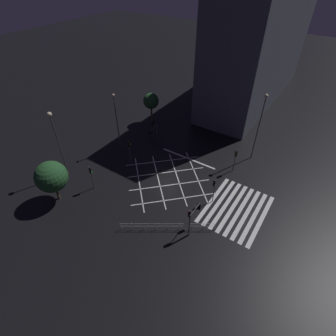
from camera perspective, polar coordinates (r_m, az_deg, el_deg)
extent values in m
plane|color=black|center=(36.88, 0.00, -2.30)|extent=(200.00, 200.00, 0.00)
cube|color=silver|center=(34.57, 9.80, -6.61)|extent=(9.16, 0.50, 0.01)
cube|color=silver|center=(34.36, 11.15, -7.19)|extent=(9.16, 0.50, 0.01)
cube|color=silver|center=(34.18, 12.52, -7.77)|extent=(9.16, 0.50, 0.01)
cube|color=silver|center=(34.02, 13.91, -8.35)|extent=(9.16, 0.50, 0.01)
cube|color=silver|center=(33.89, 15.31, -8.93)|extent=(9.16, 0.50, 0.01)
cube|color=silver|center=(33.78, 16.72, -9.51)|extent=(9.16, 0.50, 0.01)
cube|color=silver|center=(33.69, 18.15, -10.08)|extent=(9.16, 0.50, 0.01)
cube|color=silver|center=(33.63, 19.59, -10.66)|extent=(9.16, 0.50, 0.01)
cube|color=silver|center=(37.68, 6.08, -1.49)|extent=(8.01, 8.01, 0.01)
cube|color=silver|center=(34.03, 1.34, -6.80)|extent=(8.01, 8.01, 0.01)
cube|color=silver|center=(37.10, 2.06, -2.03)|extent=(8.01, 8.01, 0.01)
cube|color=silver|center=(35.90, 0.42, -3.72)|extent=(8.01, 8.01, 0.01)
cube|color=silver|center=(36.71, -2.08, -2.57)|extent=(8.01, 8.01, 0.01)
cube|color=silver|center=(37.88, -0.40, -0.96)|extent=(8.01, 8.01, 0.01)
cube|color=silver|center=(36.52, -6.29, -3.11)|extent=(8.01, 8.01, 0.01)
cube|color=silver|center=(39.95, -1.13, 1.53)|extent=(8.01, 8.01, 0.01)
cube|color=silver|center=(40.57, 4.40, 2.09)|extent=(0.30, 9.16, 0.01)
cube|color=#4C515B|center=(58.72, 20.08, 25.74)|extent=(35.17, 10.00, 25.21)
cube|color=black|center=(77.45, 18.35, 20.80)|extent=(1.40, 0.06, 1.80)
cube|color=beige|center=(74.23, 17.40, 20.21)|extent=(1.40, 0.06, 1.80)
cube|color=black|center=(71.04, 16.38, 19.56)|extent=(1.40, 0.06, 1.80)
cube|color=beige|center=(67.88, 15.27, 18.84)|extent=(1.40, 0.06, 1.80)
cube|color=black|center=(64.75, 14.06, 18.04)|extent=(1.40, 0.06, 1.80)
cube|color=black|center=(61.67, 12.74, 17.15)|extent=(1.40, 0.06, 1.80)
cube|color=black|center=(58.63, 11.31, 16.17)|extent=(1.40, 0.06, 1.80)
cube|color=black|center=(55.66, 9.73, 15.06)|extent=(1.40, 0.06, 1.80)
cube|color=black|center=(52.75, 7.99, 13.82)|extent=(1.40, 0.06, 1.80)
cube|color=beige|center=(49.92, 6.08, 12.42)|extent=(1.40, 0.06, 1.80)
cube|color=beige|center=(76.45, 18.95, 23.39)|extent=(1.40, 0.06, 1.80)
cube|color=beige|center=(73.19, 18.00, 22.91)|extent=(1.40, 0.06, 1.80)
cube|color=black|center=(69.94, 16.97, 22.38)|extent=(1.40, 0.06, 1.80)
cube|color=black|center=(66.73, 15.84, 21.78)|extent=(1.40, 0.06, 1.80)
cube|color=beige|center=(63.55, 14.61, 21.12)|extent=(1.40, 0.06, 1.80)
cube|color=beige|center=(60.41, 13.27, 20.38)|extent=(1.40, 0.06, 1.80)
cube|color=beige|center=(57.31, 11.80, 19.55)|extent=(1.40, 0.06, 1.80)
cube|color=black|center=(54.26, 10.17, 18.61)|extent=(1.40, 0.06, 1.80)
cube|color=black|center=(51.27, 8.38, 17.54)|extent=(1.40, 0.06, 1.80)
cube|color=black|center=(48.35, 6.39, 16.32)|extent=(1.40, 0.06, 1.80)
cube|color=beige|center=(75.62, 19.60, 26.05)|extent=(1.40, 0.06, 1.80)
cube|color=beige|center=(72.32, 18.64, 25.68)|extent=(1.40, 0.06, 1.80)
cube|color=black|center=(69.03, 17.60, 25.28)|extent=(1.40, 0.06, 1.80)
cube|color=black|center=(65.78, 16.46, 24.83)|extent=(1.40, 0.06, 1.80)
cube|color=beige|center=(62.55, 15.21, 24.31)|extent=(1.40, 0.06, 1.80)
cube|color=black|center=(59.35, 13.84, 23.74)|extent=(1.40, 0.06, 1.80)
cube|color=beige|center=(56.19, 12.33, 23.08)|extent=(1.40, 0.06, 1.80)
cube|color=beige|center=(53.08, 10.66, 22.33)|extent=(1.40, 0.06, 1.80)
cube|color=beige|center=(50.02, 8.80, 21.46)|extent=(1.40, 0.06, 1.80)
cube|color=black|center=(47.02, 6.73, 20.46)|extent=(1.40, 0.06, 1.80)
cube|color=beige|center=(74.96, 20.29, 28.75)|extent=(1.40, 0.06, 1.80)
cube|color=beige|center=(71.63, 19.33, 28.52)|extent=(1.40, 0.06, 1.80)
cube|color=black|center=(68.31, 18.28, 28.25)|extent=(1.40, 0.06, 1.80)
cube|color=black|center=(65.02, 17.13, 27.94)|extent=(1.40, 0.06, 1.80)
cube|color=beige|center=(61.75, 15.86, 27.60)|extent=(1.40, 0.06, 1.80)
cube|color=beige|center=(58.51, 14.46, 27.20)|extent=(1.40, 0.06, 1.80)
cube|color=black|center=(55.30, 12.92, 26.73)|extent=(1.40, 0.06, 1.80)
cube|color=beige|center=(52.13, 11.19, 26.20)|extent=(1.40, 0.06, 1.80)
cube|color=black|center=(49.02, 9.27, 25.56)|extent=(1.40, 0.06, 1.80)
cube|color=beige|center=(45.95, 7.11, 24.82)|extent=(1.40, 0.06, 1.80)
cube|color=beige|center=(67.78, 19.01, 31.27)|extent=(1.40, 0.06, 1.80)
cube|color=black|center=(64.46, 17.85, 31.12)|extent=(1.40, 0.06, 1.80)
cube|color=beige|center=(61.16, 16.57, 30.95)|extent=(1.40, 0.06, 1.80)
cube|color=black|center=(57.89, 15.14, 30.74)|extent=(1.40, 0.06, 1.80)
cube|color=beige|center=(54.65, 13.56, 30.49)|extent=(1.40, 0.06, 1.80)
cube|color=black|center=(51.44, 11.79, 30.19)|extent=(1.40, 0.06, 1.80)
cube|color=beige|center=(48.28, 9.79, 29.81)|extent=(1.40, 0.06, 1.80)
cube|color=beige|center=(45.17, 7.54, 29.35)|extent=(1.40, 0.06, 1.80)
cylinder|color=#424244|center=(32.93, 9.97, -4.98)|extent=(0.11, 0.11, 3.67)
cube|color=black|center=(32.05, 10.02, -3.19)|extent=(0.28, 0.16, 0.90)
sphere|color=black|center=(31.88, 9.90, -2.72)|extent=(0.18, 0.18, 0.18)
sphere|color=orange|center=(32.08, 9.84, -3.11)|extent=(0.18, 0.18, 0.18)
sphere|color=black|center=(32.28, 9.78, -3.51)|extent=(0.18, 0.18, 0.18)
cube|color=black|center=(32.03, 10.16, -3.25)|extent=(0.36, 0.02, 0.98)
cylinder|color=#424244|center=(38.75, -8.35, 3.44)|extent=(0.11, 0.11, 4.06)
cube|color=black|center=(37.80, -8.41, 5.25)|extent=(0.28, 0.16, 0.90)
sphere|color=black|center=(37.57, -8.32, 5.58)|extent=(0.18, 0.18, 0.18)
sphere|color=orange|center=(37.74, -8.28, 5.20)|extent=(0.18, 0.18, 0.18)
sphere|color=black|center=(37.91, -8.24, 4.82)|extent=(0.18, 0.18, 0.18)
cube|color=black|center=(37.85, -8.51, 5.29)|extent=(0.36, 0.02, 0.98)
cylinder|color=#424244|center=(29.10, 4.63, -12.41)|extent=(0.11, 0.11, 3.53)
cylinder|color=#424244|center=(28.47, 5.88, -8.99)|extent=(2.11, 0.09, 0.09)
cube|color=black|center=(29.45, 6.84, -8.27)|extent=(0.16, 0.28, 0.90)
sphere|color=black|center=(29.30, 6.99, -7.74)|extent=(0.18, 0.18, 0.18)
sphere|color=black|center=(29.52, 6.94, -8.14)|extent=(0.18, 0.18, 0.18)
sphere|color=green|center=(29.74, 6.90, -8.53)|extent=(0.18, 0.18, 0.18)
cube|color=black|center=(29.40, 6.75, -8.38)|extent=(0.02, 0.36, 0.98)
cylinder|color=#424244|center=(38.25, 14.29, 1.56)|extent=(0.11, 0.11, 3.63)
cube|color=black|center=(37.38, 14.53, 3.04)|extent=(0.16, 0.28, 0.90)
sphere|color=black|center=(37.12, 14.54, 3.33)|extent=(0.18, 0.18, 0.18)
sphere|color=orange|center=(37.29, 14.47, 2.96)|extent=(0.18, 0.18, 0.18)
sphere|color=black|center=(37.46, 14.40, 2.59)|extent=(0.18, 0.18, 0.18)
cube|color=black|center=(37.45, 14.59, 3.11)|extent=(0.02, 0.36, 0.98)
cylinder|color=#424244|center=(43.54, -3.10, 8.19)|extent=(0.11, 0.11, 3.96)
cube|color=black|center=(42.72, -3.02, 9.83)|extent=(0.28, 0.16, 0.90)
sphere|color=black|center=(42.51, -2.91, 10.14)|extent=(0.18, 0.18, 0.18)
sphere|color=black|center=(42.66, -2.90, 9.79)|extent=(0.18, 0.18, 0.18)
sphere|color=green|center=(42.81, -2.88, 9.44)|extent=(0.18, 0.18, 0.18)
cube|color=black|center=(42.77, -3.12, 9.86)|extent=(0.36, 0.02, 0.98)
cylinder|color=#424244|center=(29.00, 4.77, -11.91)|extent=(0.11, 0.11, 4.01)
cube|color=black|center=(27.88, 4.69, -9.87)|extent=(0.28, 0.16, 0.90)
sphere|color=red|center=(27.68, 4.52, -9.37)|extent=(0.18, 0.18, 0.18)
sphere|color=black|center=(27.91, 4.49, -9.78)|extent=(0.18, 0.18, 0.18)
sphere|color=black|center=(28.14, 4.46, -10.18)|extent=(0.18, 0.18, 0.18)
cube|color=black|center=(27.85, 4.85, -9.95)|extent=(0.36, 0.02, 0.98)
cylinder|color=#424244|center=(35.66, -16.24, -2.02)|extent=(0.11, 0.11, 3.71)
cube|color=black|center=(34.72, -16.49, -0.44)|extent=(0.28, 0.16, 0.90)
sphere|color=black|center=(34.47, -16.45, -0.12)|extent=(0.18, 0.18, 0.18)
sphere|color=black|center=(34.65, -16.36, -0.50)|extent=(0.18, 0.18, 0.18)
sphere|color=green|center=(34.84, -16.27, -0.88)|extent=(0.18, 0.18, 0.18)
cube|color=black|center=(34.78, -16.59, -0.38)|extent=(0.36, 0.02, 0.98)
cylinder|color=#424244|center=(43.08, -2.39, 7.43)|extent=(0.11, 0.11, 3.44)
cylinder|color=#424244|center=(41.53, -3.32, 8.60)|extent=(2.15, 0.09, 0.09)
cube|color=black|center=(41.05, -4.19, 7.41)|extent=(0.16, 0.28, 0.90)
sphere|color=black|center=(40.81, -4.31, 7.70)|extent=(0.18, 0.18, 0.18)
sphere|color=black|center=(40.97, -4.29, 7.34)|extent=(0.18, 0.18, 0.18)
sphere|color=green|center=(41.13, -4.27, 6.99)|extent=(0.18, 0.18, 0.18)
cube|color=black|center=(41.10, -4.12, 7.47)|extent=(0.02, 0.36, 0.98)
cylinder|color=#424244|center=(41.19, -10.99, 9.49)|extent=(0.14, 0.14, 8.88)
sphere|color=#F9E0B2|center=(39.15, -11.83, 15.26)|extent=(0.40, 0.40, 0.40)
cylinder|color=#424244|center=(39.97, 18.97, 7.87)|extent=(0.14, 0.14, 9.96)
sphere|color=#F9E0B2|center=(37.71, 20.64, 14.47)|extent=(0.50, 0.50, 0.50)
cylinder|color=#424244|center=(37.58, -22.47, 4.18)|extent=(0.14, 0.14, 9.33)
sphere|color=#F9E0B2|center=(35.25, -24.42, 10.58)|extent=(0.61, 0.61, 0.61)
cylinder|color=brown|center=(49.40, -3.59, 11.65)|extent=(0.32, 0.32, 3.07)
sphere|color=#235128|center=(48.25, -3.72, 14.36)|extent=(2.79, 2.79, 2.79)
cylinder|color=brown|center=(36.18, -23.00, -4.84)|extent=(0.31, 0.31, 2.26)
sphere|color=#235128|center=(34.55, -24.07, -1.75)|extent=(3.91, 3.91, 3.91)
cylinder|color=#B7B7BC|center=(30.99, -10.29, -12.41)|extent=(0.05, 0.05, 1.05)
cylinder|color=#B7B7BC|center=(30.78, -7.76, -12.50)|extent=(0.05, 0.05, 1.05)
cylinder|color=#B7B7BC|center=(30.63, -5.19, -12.56)|extent=(0.05, 0.05, 1.05)
cylinder|color=#B7B7BC|center=(30.54, -2.60, -12.60)|extent=(0.05, 0.05, 1.05)
cylinder|color=#B7B7BC|center=(30.51, 0.00, -12.61)|extent=(0.05, 0.05, 1.05)
cylinder|color=#B7B7BC|center=(30.54, 2.60, -12.60)|extent=(0.05, 0.05, 1.05)
cylinder|color=#B7B7BC|center=(30.63, 5.19, -12.56)|extent=(0.05, 0.05, 1.05)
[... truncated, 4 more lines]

